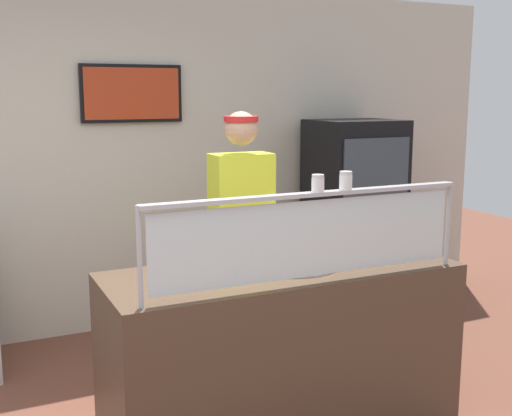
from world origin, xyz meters
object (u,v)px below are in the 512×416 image
at_px(pizza_tray, 293,262).
at_px(parmesan_shaker, 318,184).
at_px(worker_figure, 242,231).
at_px(drink_fridge, 354,216).
at_px(pizza_server, 288,260).
at_px(pepper_flake_shaker, 346,182).

bearing_deg(pizza_tray, parmesan_shaker, -98.33).
distance_m(pizza_tray, worker_figure, 0.68).
bearing_deg(pizza_tray, worker_figure, 89.60).
bearing_deg(drink_fridge, pizza_server, -133.12).
relative_size(pizza_tray, drink_fridge, 0.31).
xyz_separation_m(parmesan_shaker, worker_figure, (0.05, 1.01, -0.43)).
distance_m(pizza_server, parmesan_shaker, 0.55).
relative_size(pizza_tray, pepper_flake_shaker, 5.60).
xyz_separation_m(pepper_flake_shaker, drink_fridge, (1.36, 1.92, -0.62)).
xyz_separation_m(worker_figure, drink_fridge, (1.46, 0.91, -0.18)).
bearing_deg(pizza_tray, pizza_server, -153.72).
relative_size(parmesan_shaker, drink_fridge, 0.05).
bearing_deg(pepper_flake_shaker, pizza_server, 115.70).
distance_m(parmesan_shaker, worker_figure, 1.10).
height_order(pizza_tray, parmesan_shaker, parmesan_shaker).
xyz_separation_m(pizza_tray, worker_figure, (0.00, 0.67, 0.04)).
bearing_deg(pizza_server, drink_fridge, 36.50).
bearing_deg(pizza_server, pizza_tray, 15.90).
relative_size(pizza_server, drink_fridge, 0.17).
bearing_deg(parmesan_shaker, pizza_server, 88.52).
height_order(pepper_flake_shaker, drink_fridge, drink_fridge).
relative_size(pepper_flake_shaker, worker_figure, 0.05).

